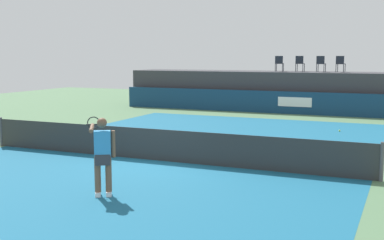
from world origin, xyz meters
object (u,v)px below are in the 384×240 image
object	(u,v)px
spectator_chair_far_left	(279,63)
spectator_chair_center	(321,63)
spectator_chair_right	(340,63)
tennis_ball	(340,131)
spectator_chair_left	(300,63)
net_post_far	(382,162)
net_post_near	(1,132)
tennis_player	(102,154)

from	to	relation	value
spectator_chair_far_left	spectator_chair_center	world-z (taller)	same
spectator_chair_right	tennis_ball	size ratio (longest dim) A/B	13.06
spectator_chair_left	net_post_far	xyz separation A→B (m)	(5.24, -15.47, -2.19)
spectator_chair_center	spectator_chair_right	world-z (taller)	same
spectator_chair_center	tennis_ball	size ratio (longest dim) A/B	13.06
spectator_chair_center	net_post_far	distance (m)	15.92
spectator_chair_right	net_post_near	bearing A→B (deg)	-121.36
tennis_player	tennis_ball	distance (m)	12.50
net_post_far	tennis_player	size ratio (longest dim) A/B	0.56
net_post_near	tennis_player	world-z (taller)	tennis_player
spectator_chair_center	net_post_near	distance (m)	17.53
net_post_near	tennis_ball	world-z (taller)	net_post_near
net_post_far	tennis_ball	bearing A→B (deg)	104.11
tennis_player	tennis_ball	world-z (taller)	tennis_player
net_post_near	tennis_ball	bearing A→B (deg)	37.93
spectator_chair_left	spectator_chair_right	world-z (taller)	same
spectator_chair_left	tennis_player	distance (m)	19.40
spectator_chair_left	net_post_near	size ratio (longest dim) A/B	0.89
net_post_near	tennis_ball	xyz separation A→B (m)	(10.37, 8.08, -0.46)
spectator_chair_left	tennis_ball	distance (m)	8.49
spectator_chair_right	spectator_chair_left	bearing A→B (deg)	178.20
spectator_chair_left	spectator_chair_right	distance (m)	2.23
net_post_far	net_post_near	bearing A→B (deg)	180.00
spectator_chair_left	tennis_ball	xyz separation A→B (m)	(3.21, -7.39, -2.66)
spectator_chair_right	net_post_far	xyz separation A→B (m)	(3.01, -15.40, -2.19)
spectator_chair_right	tennis_player	bearing A→B (deg)	-97.84
tennis_player	net_post_near	bearing A→B (deg)	150.28
spectator_chair_right	net_post_near	world-z (taller)	spectator_chair_right
spectator_chair_center	spectator_chair_right	xyz separation A→B (m)	(1.02, 0.16, 0.00)
net_post_far	tennis_ball	distance (m)	8.34
spectator_chair_right	net_post_near	size ratio (longest dim) A/B	0.89
spectator_chair_left	net_post_far	bearing A→B (deg)	-71.28
spectator_chair_center	spectator_chair_right	distance (m)	1.04
spectator_chair_left	spectator_chair_right	size ratio (longest dim) A/B	1.00
net_post_near	tennis_player	bearing A→B (deg)	-29.72
spectator_chair_far_left	net_post_far	bearing A→B (deg)	-67.26
spectator_chair_far_left	spectator_chair_right	size ratio (longest dim) A/B	1.00
spectator_chair_far_left	tennis_ball	size ratio (longest dim) A/B	13.06
tennis_ball	spectator_chair_far_left	bearing A→B (deg)	121.43
spectator_chair_left	tennis_ball	world-z (taller)	spectator_chair_left
spectator_chair_center	tennis_ball	world-z (taller)	spectator_chair_center
net_post_near	spectator_chair_far_left	bearing A→B (deg)	68.19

